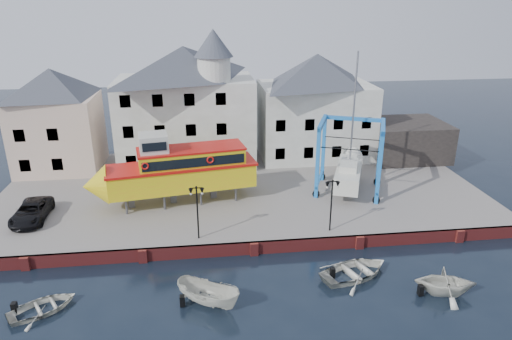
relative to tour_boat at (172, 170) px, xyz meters
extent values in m
plane|color=black|center=(6.12, -7.87, -3.96)|extent=(140.00, 140.00, 0.00)
cube|color=slate|center=(6.12, 3.13, -3.46)|extent=(44.00, 22.00, 1.00)
cube|color=maroon|center=(6.12, -7.75, -3.46)|extent=(44.00, 0.25, 1.00)
cube|color=maroon|center=(-9.88, -7.92, -3.46)|extent=(0.60, 0.36, 1.00)
cube|color=maroon|center=(-1.88, -7.92, -3.46)|extent=(0.60, 0.36, 1.00)
cube|color=maroon|center=(6.12, -7.92, -3.46)|extent=(0.60, 0.36, 1.00)
cube|color=maroon|center=(14.12, -7.92, -3.46)|extent=(0.60, 0.36, 1.00)
cube|color=maroon|center=(22.12, -7.92, -3.46)|extent=(0.60, 0.36, 1.00)
cube|color=beige|center=(-11.88, 10.13, 0.79)|extent=(8.00, 7.00, 7.50)
pyramid|color=#393E4B|center=(-11.88, 10.13, 5.94)|extent=(8.00, 7.00, 2.80)
cube|color=black|center=(-14.38, 6.67, -1.36)|extent=(1.00, 0.08, 1.20)
cube|color=black|center=(-11.38, 6.67, -1.36)|extent=(1.00, 0.08, 1.20)
cube|color=black|center=(-14.38, 6.67, 1.64)|extent=(1.00, 0.08, 1.20)
cube|color=black|center=(-11.38, 6.67, 1.64)|extent=(1.00, 0.08, 1.20)
cube|color=beige|center=(1.12, 10.63, 1.54)|extent=(14.00, 8.00, 9.00)
pyramid|color=#393E4B|center=(1.12, 10.63, 7.64)|extent=(14.00, 8.00, 3.20)
cube|color=black|center=(-4.38, 6.67, -1.36)|extent=(1.00, 0.08, 1.20)
cube|color=black|center=(-1.38, 6.67, -1.36)|extent=(1.00, 0.08, 1.20)
cube|color=black|center=(1.62, 6.67, -1.36)|extent=(1.00, 0.08, 1.20)
cube|color=black|center=(4.62, 6.67, -1.36)|extent=(1.00, 0.08, 1.20)
cube|color=black|center=(-4.38, 6.67, 1.64)|extent=(1.00, 0.08, 1.20)
cube|color=black|center=(-1.38, 6.67, 1.64)|extent=(1.00, 0.08, 1.20)
cube|color=black|center=(1.62, 6.67, 1.64)|extent=(1.00, 0.08, 1.20)
cube|color=black|center=(4.62, 6.67, 1.64)|extent=(1.00, 0.08, 1.20)
cube|color=black|center=(-4.38, 6.67, 4.64)|extent=(1.00, 0.08, 1.20)
cube|color=black|center=(-1.38, 6.67, 4.64)|extent=(1.00, 0.08, 1.20)
cube|color=black|center=(1.62, 6.67, 4.64)|extent=(1.00, 0.08, 1.20)
cube|color=black|center=(4.62, 6.67, 4.64)|extent=(1.00, 0.08, 1.20)
cylinder|color=beige|center=(4.12, 8.23, 7.24)|extent=(3.20, 3.20, 2.40)
cone|color=#393E4B|center=(4.12, 8.23, 9.74)|extent=(3.80, 3.80, 2.60)
cube|color=beige|center=(15.12, 11.13, 1.04)|extent=(12.00, 8.00, 8.00)
pyramid|color=#393E4B|center=(15.12, 11.13, 6.64)|extent=(12.00, 8.00, 3.20)
cube|color=black|center=(10.62, 7.17, -1.36)|extent=(1.00, 0.08, 1.20)
cube|color=black|center=(13.62, 7.17, -1.36)|extent=(1.00, 0.08, 1.20)
cube|color=black|center=(16.62, 7.17, -1.36)|extent=(1.00, 0.08, 1.20)
cube|color=black|center=(19.62, 7.17, -1.36)|extent=(1.00, 0.08, 1.20)
cube|color=black|center=(10.62, 7.17, 1.64)|extent=(1.00, 0.08, 1.20)
cube|color=black|center=(13.62, 7.17, 1.64)|extent=(1.00, 0.08, 1.20)
cube|color=black|center=(16.62, 7.17, 1.64)|extent=(1.00, 0.08, 1.20)
cube|color=black|center=(19.62, 7.17, 1.64)|extent=(1.00, 0.08, 1.20)
cube|color=black|center=(25.12, 9.13, -0.96)|extent=(8.00, 7.00, 4.00)
cylinder|color=black|center=(2.12, -6.67, -0.96)|extent=(0.12, 0.12, 4.00)
cube|color=black|center=(2.12, -6.67, 1.09)|extent=(0.90, 0.06, 0.06)
sphere|color=black|center=(2.12, -6.67, 1.16)|extent=(0.16, 0.16, 0.16)
cone|color=black|center=(1.72, -6.67, 0.82)|extent=(0.32, 0.32, 0.45)
sphere|color=beige|center=(1.72, -6.67, 0.64)|extent=(0.18, 0.18, 0.18)
cone|color=black|center=(2.52, -6.67, 0.82)|extent=(0.32, 0.32, 0.45)
sphere|color=beige|center=(2.52, -6.67, 0.64)|extent=(0.18, 0.18, 0.18)
cylinder|color=black|center=(12.12, -6.67, -0.96)|extent=(0.12, 0.12, 4.00)
cube|color=black|center=(12.12, -6.67, 1.09)|extent=(0.90, 0.06, 0.06)
sphere|color=black|center=(12.12, -6.67, 1.16)|extent=(0.16, 0.16, 0.16)
cone|color=black|center=(11.72, -6.67, 0.82)|extent=(0.32, 0.32, 0.45)
sphere|color=beige|center=(11.72, -6.67, 0.64)|extent=(0.18, 0.18, 0.18)
cone|color=black|center=(12.52, -6.67, 0.82)|extent=(0.32, 0.32, 0.45)
sphere|color=beige|center=(12.52, -6.67, 0.64)|extent=(0.18, 0.18, 0.18)
cylinder|color=#59595E|center=(-3.75, -1.88, -2.30)|extent=(0.23, 0.23, 1.32)
cylinder|color=#59595E|center=(-4.16, 0.56, -2.30)|extent=(0.23, 0.23, 1.32)
cylinder|color=#59595E|center=(-0.70, -1.37, -2.30)|extent=(0.23, 0.23, 1.32)
cylinder|color=#59595E|center=(-1.11, 1.07, -2.30)|extent=(0.23, 0.23, 1.32)
cylinder|color=#59595E|center=(2.34, -0.86, -2.30)|extent=(0.23, 0.23, 1.32)
cylinder|color=#59595E|center=(1.94, 1.58, -2.30)|extent=(0.23, 0.23, 1.32)
cylinder|color=#59595E|center=(5.39, -0.35, -2.30)|extent=(0.23, 0.23, 1.32)
cylinder|color=#59595E|center=(4.99, 2.09, -2.30)|extent=(0.23, 0.23, 1.32)
cube|color=#59595E|center=(-3.52, -0.59, -2.30)|extent=(0.60, 0.52, 1.32)
cube|color=#59595E|center=(-0.04, 0.00, -2.30)|extent=(0.60, 0.52, 1.32)
cube|color=#59595E|center=(3.45, 0.58, -2.30)|extent=(0.60, 0.52, 1.32)
cube|color=yellow|center=(0.83, 0.14, -0.67)|extent=(12.75, 5.35, 1.94)
cone|color=yellow|center=(-6.22, -1.04, -0.67)|extent=(2.47, 3.63, 3.36)
cube|color=red|center=(0.83, 0.14, 0.39)|extent=(13.03, 5.53, 0.19)
cube|color=yellow|center=(1.71, 0.29, 1.01)|extent=(9.20, 4.42, 1.41)
cube|color=black|center=(1.96, -1.22, 1.05)|extent=(8.37, 1.46, 0.79)
cube|color=black|center=(1.45, 1.80, 1.05)|extent=(8.37, 1.46, 0.79)
cube|color=red|center=(1.71, 0.29, 1.80)|extent=(9.39, 4.53, 0.16)
cube|color=beige|center=(-1.34, -0.22, 2.52)|extent=(2.64, 2.64, 1.61)
cube|color=black|center=(-1.15, -1.38, 2.59)|extent=(1.91, 0.38, 0.71)
torus|color=red|center=(-1.95, -1.93, 1.19)|extent=(0.63, 0.22, 0.62)
torus|color=red|center=(3.27, -1.05, 1.19)|extent=(0.63, 0.22, 0.62)
cube|color=blue|center=(12.57, -0.48, 0.27)|extent=(0.42, 0.42, 6.48)
cylinder|color=black|center=(12.57, -0.48, -2.64)|extent=(0.69, 0.45, 0.65)
cube|color=blue|center=(14.17, 3.51, 0.27)|extent=(0.42, 0.42, 6.48)
cylinder|color=black|center=(14.17, 3.51, -2.64)|extent=(0.69, 0.45, 0.65)
cube|color=blue|center=(17.43, -2.42, 0.27)|extent=(0.42, 0.42, 6.48)
cylinder|color=black|center=(17.43, -2.42, -2.64)|extent=(0.69, 0.45, 0.65)
cube|color=blue|center=(19.02, 1.58, 0.27)|extent=(0.42, 0.42, 6.48)
cylinder|color=black|center=(19.02, 1.58, -2.64)|extent=(0.69, 0.45, 0.65)
cube|color=blue|center=(13.37, 1.52, 3.35)|extent=(2.02, 4.42, 0.45)
cube|color=blue|center=(13.37, 1.52, -2.04)|extent=(1.93, 4.38, 0.19)
cube|color=blue|center=(18.22, -0.42, 3.35)|extent=(2.02, 4.42, 0.45)
cube|color=blue|center=(18.22, -0.42, -2.04)|extent=(1.93, 4.38, 0.19)
cube|color=blue|center=(16.60, 2.54, 3.35)|extent=(5.27, 2.36, 0.32)
cube|color=beige|center=(15.80, 0.55, -1.30)|extent=(4.55, 7.23, 1.48)
cone|color=beige|center=(17.32, 4.37, -1.30)|extent=(2.52, 2.16, 2.13)
cube|color=#59595E|center=(15.80, 0.55, -2.36)|extent=(0.82, 1.63, 0.65)
cube|color=beige|center=(15.63, 0.12, -0.28)|extent=(2.40, 3.13, 0.56)
cylinder|color=#99999E|center=(15.97, 0.98, 4.53)|extent=(0.21, 0.21, 10.18)
cube|color=black|center=(15.18, -1.00, 1.61)|extent=(4.64, 1.95, 0.05)
cube|color=black|center=(16.42, 2.09, 1.61)|extent=(4.64, 1.95, 0.05)
imported|color=black|center=(-11.14, -2.02, -2.25)|extent=(2.45, 5.18, 1.43)
imported|color=beige|center=(2.66, -13.28, -3.96)|extent=(4.55, 3.74, 1.68)
imported|color=beige|center=(12.64, -11.42, -3.96)|extent=(5.98, 5.11, 1.05)
imported|color=beige|center=(17.63, -14.02, -3.96)|extent=(4.44, 4.04, 2.00)
imported|color=beige|center=(-7.30, -12.74, -3.96)|extent=(4.81, 4.44, 0.81)
camera|label=1|loc=(2.72, -36.86, 13.83)|focal=32.00mm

